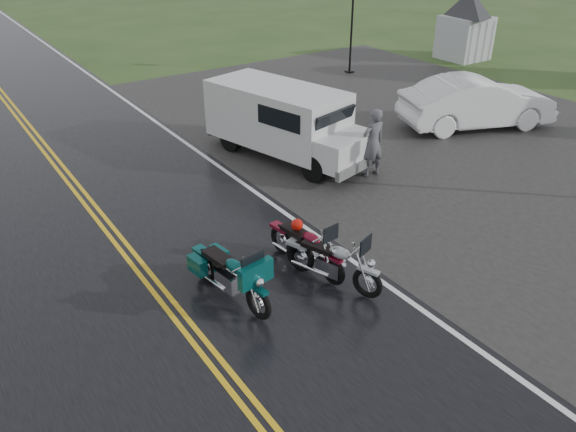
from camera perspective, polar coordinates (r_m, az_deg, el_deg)
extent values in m
plane|color=#2D471E|center=(9.59, -7.35, -14.71)|extent=(120.00, 120.00, 0.00)
cube|color=black|center=(17.86, -22.55, 5.06)|extent=(8.00, 100.00, 0.04)
cube|color=black|center=(19.11, 15.58, 7.73)|extent=(14.00, 24.00, 0.03)
imported|color=#4D4D52|center=(15.49, 8.62, 7.26)|extent=(0.71, 0.48, 1.91)
imported|color=white|center=(20.09, 18.63, 10.80)|extent=(5.39, 3.47, 1.68)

